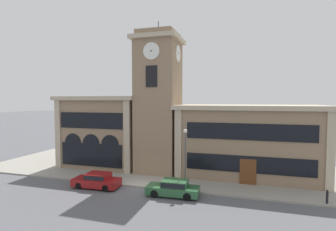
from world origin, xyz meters
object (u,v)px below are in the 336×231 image
object	(u,v)px
street_lamp	(185,149)
bollard	(327,197)
parked_car_mid	(173,188)
parked_car_near	(97,180)

from	to	relation	value
street_lamp	bollard	bearing A→B (deg)	-0.90
bollard	parked_car_mid	bearing A→B (deg)	-172.73
parked_car_near	bollard	bearing A→B (deg)	-177.93
parked_car_near	bollard	world-z (taller)	parked_car_near
parked_car_near	street_lamp	bearing A→B (deg)	-170.46
parked_car_near	parked_car_mid	distance (m)	7.35
parked_car_near	parked_car_mid	size ratio (longest dim) A/B	0.97
parked_car_near	street_lamp	xyz separation A→B (m)	(7.97, 1.69, 3.00)
bollard	street_lamp	bearing A→B (deg)	179.10
parked_car_mid	parked_car_near	bearing A→B (deg)	-2.44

